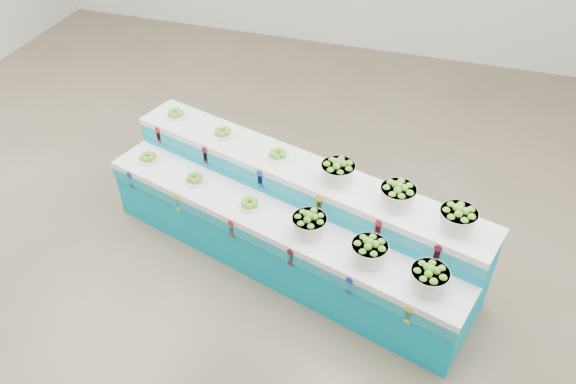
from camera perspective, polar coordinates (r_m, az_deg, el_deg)
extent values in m
plane|color=brown|center=(6.63, -7.74, -3.26)|extent=(10.00, 10.00, 0.00)
cylinder|color=white|center=(6.47, -13.67, 3.39)|extent=(0.28, 0.28, 0.09)
cylinder|color=white|center=(6.06, -9.19, 1.37)|extent=(0.28, 0.28, 0.09)
cylinder|color=white|center=(5.69, -3.80, -1.09)|extent=(0.28, 0.28, 0.09)
cylinder|color=white|center=(6.58, -11.05, 7.64)|extent=(0.28, 0.28, 0.09)
cylinder|color=white|center=(6.18, -6.47, 5.91)|extent=(0.28, 0.28, 0.09)
cylinder|color=white|center=(5.82, -1.00, 3.79)|extent=(0.28, 0.28, 0.09)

